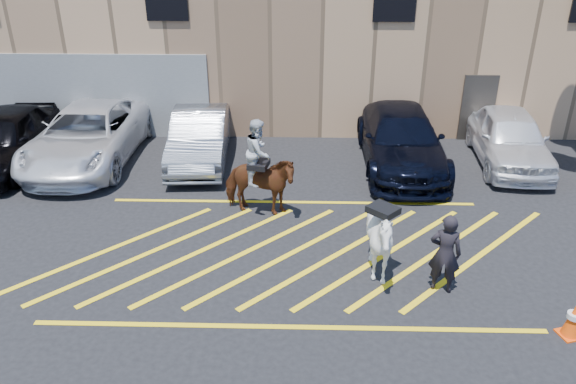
{
  "coord_description": "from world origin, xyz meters",
  "views": [
    {
      "loc": [
        0.2,
        -10.96,
        6.87
      ],
      "look_at": [
        -0.08,
        0.2,
        1.3
      ],
      "focal_mm": 35.0,
      "sensor_mm": 36.0,
      "label": 1
    }
  ],
  "objects_px": {
    "car_black_suv": "(5,139)",
    "mounted_bay": "(259,177)",
    "handler": "(445,253)",
    "traffic_cone": "(573,319)",
    "car_silver_sedan": "(200,137)",
    "car_blue_suv": "(401,139)",
    "saddled_white": "(381,239)",
    "car_white_pickup": "(88,135)",
    "car_white_suv": "(509,137)"
  },
  "relations": [
    {
      "from": "car_silver_sedan",
      "to": "handler",
      "type": "relative_size",
      "value": 2.7
    },
    {
      "from": "car_silver_sedan",
      "to": "traffic_cone",
      "type": "height_order",
      "value": "car_silver_sedan"
    },
    {
      "from": "car_black_suv",
      "to": "car_white_pickup",
      "type": "bearing_deg",
      "value": 8.74
    },
    {
      "from": "mounted_bay",
      "to": "traffic_cone",
      "type": "relative_size",
      "value": 3.43
    },
    {
      "from": "car_white_pickup",
      "to": "mounted_bay",
      "type": "height_order",
      "value": "mounted_bay"
    },
    {
      "from": "handler",
      "to": "traffic_cone",
      "type": "distance_m",
      "value": 2.49
    },
    {
      "from": "car_blue_suv",
      "to": "mounted_bay",
      "type": "relative_size",
      "value": 2.25
    },
    {
      "from": "car_blue_suv",
      "to": "car_white_suv",
      "type": "bearing_deg",
      "value": 4.11
    },
    {
      "from": "car_white_pickup",
      "to": "saddled_white",
      "type": "bearing_deg",
      "value": -35.73
    },
    {
      "from": "car_white_suv",
      "to": "traffic_cone",
      "type": "relative_size",
      "value": 6.48
    },
    {
      "from": "car_black_suv",
      "to": "car_white_suv",
      "type": "distance_m",
      "value": 15.1
    },
    {
      "from": "mounted_bay",
      "to": "saddled_white",
      "type": "relative_size",
      "value": 1.17
    },
    {
      "from": "car_black_suv",
      "to": "traffic_cone",
      "type": "xyz_separation_m",
      "value": [
        13.73,
        -7.32,
        -0.49
      ]
    },
    {
      "from": "car_white_pickup",
      "to": "traffic_cone",
      "type": "bearing_deg",
      "value": -33.69
    },
    {
      "from": "car_silver_sedan",
      "to": "car_white_suv",
      "type": "xyz_separation_m",
      "value": [
        9.36,
        0.07,
        0.04
      ]
    },
    {
      "from": "car_silver_sedan",
      "to": "mounted_bay",
      "type": "height_order",
      "value": "mounted_bay"
    },
    {
      "from": "handler",
      "to": "traffic_cone",
      "type": "xyz_separation_m",
      "value": [
        2.04,
        -1.34,
        -0.49
      ]
    },
    {
      "from": "car_blue_suv",
      "to": "saddled_white",
      "type": "xyz_separation_m",
      "value": [
        -1.33,
        -5.91,
        0.07
      ]
    },
    {
      "from": "car_silver_sedan",
      "to": "saddled_white",
      "type": "distance_m",
      "value": 7.7
    },
    {
      "from": "mounted_bay",
      "to": "saddled_white",
      "type": "bearing_deg",
      "value": -44.92
    },
    {
      "from": "car_blue_suv",
      "to": "handler",
      "type": "relative_size",
      "value": 3.29
    },
    {
      "from": "handler",
      "to": "saddled_white",
      "type": "height_order",
      "value": "saddled_white"
    },
    {
      "from": "car_black_suv",
      "to": "car_silver_sedan",
      "type": "bearing_deg",
      "value": 3.56
    },
    {
      "from": "car_blue_suv",
      "to": "saddled_white",
      "type": "height_order",
      "value": "saddled_white"
    },
    {
      "from": "car_white_pickup",
      "to": "car_silver_sedan",
      "type": "relative_size",
      "value": 1.28
    },
    {
      "from": "car_blue_suv",
      "to": "traffic_cone",
      "type": "bearing_deg",
      "value": -75.72
    },
    {
      "from": "car_black_suv",
      "to": "saddled_white",
      "type": "xyz_separation_m",
      "value": [
        10.47,
        -5.53,
        0.04
      ]
    },
    {
      "from": "traffic_cone",
      "to": "car_silver_sedan",
      "type": "bearing_deg",
      "value": 135.51
    },
    {
      "from": "car_blue_suv",
      "to": "mounted_bay",
      "type": "xyz_separation_m",
      "value": [
        -4.01,
        -3.24,
        0.19
      ]
    },
    {
      "from": "car_black_suv",
      "to": "traffic_cone",
      "type": "height_order",
      "value": "car_black_suv"
    },
    {
      "from": "car_white_suv",
      "to": "traffic_cone",
      "type": "distance_m",
      "value": 8.06
    },
    {
      "from": "car_blue_suv",
      "to": "car_black_suv",
      "type": "bearing_deg",
      "value": -177.93
    },
    {
      "from": "car_silver_sedan",
      "to": "car_white_pickup",
      "type": "bearing_deg",
      "value": 177.83
    },
    {
      "from": "saddled_white",
      "to": "mounted_bay",
      "type": "bearing_deg",
      "value": 135.08
    },
    {
      "from": "car_black_suv",
      "to": "mounted_bay",
      "type": "distance_m",
      "value": 8.3
    },
    {
      "from": "mounted_bay",
      "to": "handler",
      "type": "bearing_deg",
      "value": -38.76
    },
    {
      "from": "handler",
      "to": "car_black_suv",
      "type": "bearing_deg",
      "value": -11.93
    },
    {
      "from": "car_black_suv",
      "to": "handler",
      "type": "bearing_deg",
      "value": -28.9
    },
    {
      "from": "car_white_pickup",
      "to": "handler",
      "type": "relative_size",
      "value": 3.45
    },
    {
      "from": "car_silver_sedan",
      "to": "mounted_bay",
      "type": "distance_m",
      "value": 3.98
    },
    {
      "from": "car_black_suv",
      "to": "mounted_bay",
      "type": "height_order",
      "value": "mounted_bay"
    },
    {
      "from": "car_blue_suv",
      "to": "traffic_cone",
      "type": "distance_m",
      "value": 7.95
    },
    {
      "from": "car_blue_suv",
      "to": "car_silver_sedan",
      "type": "bearing_deg",
      "value": 178.77
    },
    {
      "from": "car_silver_sedan",
      "to": "mounted_bay",
      "type": "xyz_separation_m",
      "value": [
        2.06,
        -3.39,
        0.25
      ]
    },
    {
      "from": "mounted_bay",
      "to": "traffic_cone",
      "type": "distance_m",
      "value": 7.46
    },
    {
      "from": "car_black_suv",
      "to": "car_white_pickup",
      "type": "xyz_separation_m",
      "value": [
        2.35,
        0.44,
        -0.03
      ]
    },
    {
      "from": "car_silver_sedan",
      "to": "mounted_bay",
      "type": "relative_size",
      "value": 1.85
    },
    {
      "from": "car_white_pickup",
      "to": "traffic_cone",
      "type": "height_order",
      "value": "car_white_pickup"
    },
    {
      "from": "handler",
      "to": "traffic_cone",
      "type": "relative_size",
      "value": 2.35
    },
    {
      "from": "car_white_suv",
      "to": "car_blue_suv",
      "type": "bearing_deg",
      "value": -171.59
    }
  ]
}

